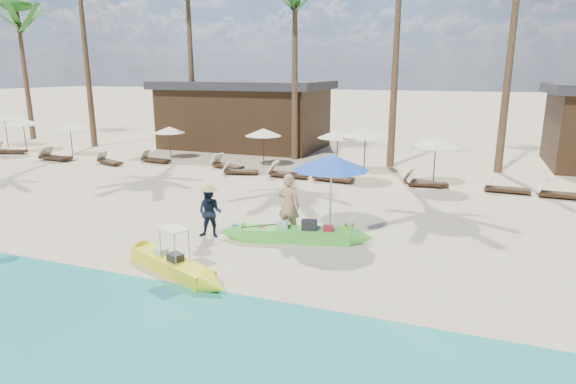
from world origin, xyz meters
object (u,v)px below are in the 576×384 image
at_px(tourist, 289,205).
at_px(blue_umbrella, 331,162).
at_px(green_canoe, 296,234).
at_px(yellow_canoe, 172,265).

distance_m(tourist, blue_umbrella, 1.83).
height_order(green_canoe, blue_umbrella, blue_umbrella).
distance_m(green_canoe, yellow_canoe, 3.88).
distance_m(green_canoe, tourist, 0.94).
bearing_deg(green_canoe, yellow_canoe, -137.68).
bearing_deg(green_canoe, tourist, 117.08).
xyz_separation_m(green_canoe, yellow_canoe, (-2.15, -3.23, -0.03)).
xyz_separation_m(green_canoe, tourist, (-0.38, 0.44, 0.74)).
relative_size(green_canoe, yellow_canoe, 1.17).
distance_m(green_canoe, blue_umbrella, 2.42).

